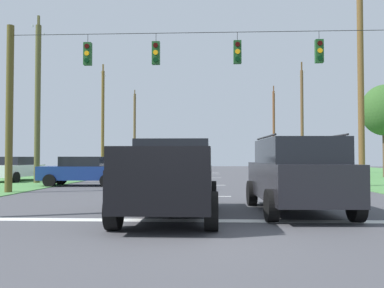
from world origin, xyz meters
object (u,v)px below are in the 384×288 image
distant_car_crossing_white (15,169)px  utility_pole_mid_right (361,82)px  pickup_truck (172,178)px  distant_car_oncoming (83,171)px  overhead_signal_span (199,96)px  utility_pole_far_right (302,120)px  utility_pole_near_left (274,129)px  utility_pole_distant_left (135,130)px  suv_black (297,173)px  utility_pole_distant_right (103,120)px  distant_car_far_parked (153,167)px  utility_pole_far_left (38,102)px

distant_car_crossing_white → utility_pole_mid_right: bearing=-9.6°
pickup_truck → distant_car_oncoming: (-5.70, 10.88, -0.18)m
pickup_truck → overhead_signal_span: bearing=85.7°
utility_pole_far_right → utility_pole_near_left: size_ratio=0.97×
utility_pole_distant_left → distant_car_crossing_white: bearing=-94.4°
overhead_signal_span → suv_black: bearing=-63.9°
suv_black → utility_pole_distant_left: (-12.23, 41.74, 3.93)m
pickup_truck → utility_pole_mid_right: (8.73, 11.17, 4.43)m
utility_pole_near_left → utility_pole_distant_right: (-17.73, -14.20, -0.12)m
utility_pole_far_right → pickup_truck: bearing=-108.8°
utility_pole_distant_right → suv_black: bearing=-64.8°
utility_pole_distant_left → utility_pole_far_right: bearing=-40.9°
distant_car_crossing_white → utility_pole_distant_left: (2.15, 28.13, 4.21)m
overhead_signal_span → suv_black: overhead_signal_span is taller
overhead_signal_span → pickup_truck: size_ratio=3.01×
distant_car_oncoming → utility_pole_distant_right: utility_pole_distant_right is taller
suv_black → distant_car_far_parked: 20.05m
overhead_signal_span → utility_pole_far_left: 11.37m
utility_pole_far_left → utility_pole_distant_left: 29.80m
utility_pole_far_left → distant_car_oncoming: bearing=-30.7°
pickup_truck → distant_car_oncoming: size_ratio=1.23×
pickup_truck → distant_car_oncoming: 12.29m
utility_pole_near_left → utility_pole_distant_right: 22.71m
distant_car_crossing_white → distant_car_far_parked: (7.81, 5.33, 0.00)m
utility_pole_far_left → pickup_truck: bearing=-55.0°
utility_pole_far_right → utility_pole_near_left: utility_pole_near_left is taller
utility_pole_near_left → distant_car_far_parked: bearing=-119.7°
overhead_signal_span → suv_black: 7.01m
pickup_truck → distant_car_far_parked: size_ratio=1.21×
utility_pole_mid_right → utility_pole_near_left: 29.86m
distant_car_crossing_white → utility_pole_mid_right: (19.82, -3.34, 4.61)m
pickup_truck → utility_pole_mid_right: bearing=52.0°
overhead_signal_span → utility_pole_near_left: utility_pole_near_left is taller
overhead_signal_span → utility_pole_distant_right: size_ratio=1.62×
distant_car_far_parked → utility_pole_mid_right: 15.52m
overhead_signal_span → utility_pole_far_right: bearing=66.8°
utility_pole_distant_right → utility_pole_distant_left: bearing=90.1°
distant_car_crossing_white → utility_pole_mid_right: 20.62m
distant_car_far_parked → utility_pole_distant_right: 9.87m
utility_pole_near_left → utility_pole_far_left: 33.35m
utility_pole_distant_left → utility_pole_mid_right: bearing=-60.7°
utility_pole_mid_right → utility_pole_near_left: utility_pole_mid_right is taller
utility_pole_near_left → utility_pole_mid_right: bearing=-90.2°
distant_car_oncoming → utility_pole_near_left: 33.73m
overhead_signal_span → utility_pole_distant_right: 22.33m
pickup_truck → suv_black: size_ratio=1.11×
distant_car_crossing_white → utility_pole_distant_left: 28.52m
utility_pole_far_right → utility_pole_distant_left: (-18.12, 15.71, 0.12)m
suv_black → distant_car_oncoming: 13.44m
utility_pole_far_left → utility_pole_distant_right: utility_pole_distant_right is taller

